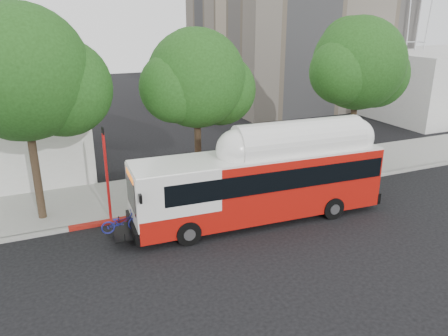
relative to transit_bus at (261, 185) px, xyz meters
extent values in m
plane|color=black|center=(-0.46, -1.55, -1.73)|extent=(120.00, 120.00, 0.00)
cube|color=gray|center=(-0.46, 4.95, -1.66)|extent=(60.00, 5.00, 0.15)
cube|color=gray|center=(-0.46, 2.35, -1.66)|extent=(60.00, 0.30, 0.15)
cube|color=maroon|center=(-3.46, 2.35, -1.65)|extent=(10.00, 0.32, 0.16)
cylinder|color=#2D2116|center=(-9.46, 3.95, 1.31)|extent=(0.36, 0.36, 6.08)
sphere|color=#1B4012|center=(-9.46, 3.95, 5.11)|extent=(5.80, 5.80, 5.80)
sphere|color=#1B4012|center=(-7.86, 4.15, 4.35)|extent=(4.35, 4.35, 4.35)
cylinder|color=#2D2116|center=(-1.46, 4.45, 0.99)|extent=(0.36, 0.36, 5.44)
sphere|color=#1B4012|center=(-1.46, 4.45, 4.39)|extent=(5.00, 5.00, 5.00)
sphere|color=#1B4012|center=(-0.08, 4.65, 3.71)|extent=(3.75, 3.75, 3.75)
cylinder|color=#2D2116|center=(8.54, 4.25, 1.15)|extent=(0.36, 0.36, 5.76)
sphere|color=#1B4012|center=(8.54, 4.25, 4.75)|extent=(5.40, 5.40, 5.40)
sphere|color=#1B4012|center=(10.03, 4.45, 4.03)|extent=(4.05, 4.05, 4.05)
cube|color=#B3130C|center=(-0.09, 0.00, 0.01)|extent=(11.74, 3.05, 2.81)
cube|color=black|center=(0.40, -0.02, 0.59)|extent=(10.58, 3.05, 0.92)
cube|color=white|center=(-0.09, 0.00, 1.46)|extent=(11.74, 2.97, 0.10)
cube|color=white|center=(1.85, -0.08, 1.71)|extent=(6.29, 2.22, 0.53)
cube|color=black|center=(-6.44, 0.29, -1.25)|extent=(0.85, 1.78, 0.06)
imported|color=navy|center=(-6.44, 0.29, -0.78)|extent=(0.66, 1.69, 0.88)
cylinder|color=red|center=(-6.54, 2.60, 0.38)|extent=(0.13, 0.13, 4.24)
cube|color=black|center=(-6.54, 2.60, 2.61)|extent=(0.05, 0.42, 0.26)
camera|label=1|loc=(-9.02, -16.52, 7.37)|focal=35.00mm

